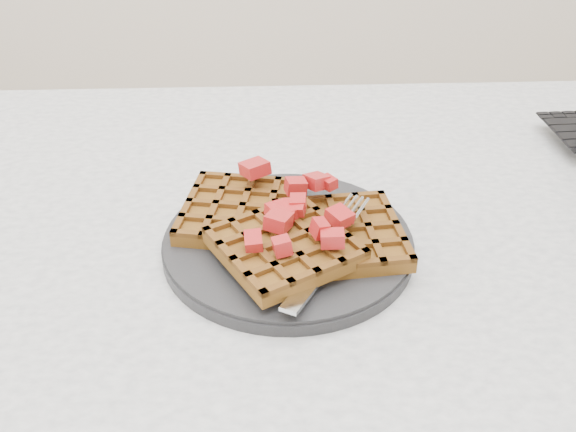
{
  "coord_description": "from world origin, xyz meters",
  "views": [
    {
      "loc": [
        -0.11,
        -0.54,
        1.14
      ],
      "look_at": [
        -0.09,
        -0.02,
        0.79
      ],
      "focal_mm": 40.0,
      "sensor_mm": 36.0,
      "label": 1
    }
  ],
  "objects": [
    {
      "name": "plate",
      "position": [
        -0.09,
        -0.02,
        0.76
      ],
      "size": [
        0.25,
        0.25,
        0.02
      ],
      "primitive_type": "cylinder",
      "color": "black",
      "rests_on": "table"
    },
    {
      "name": "table",
      "position": [
        0.0,
        0.0,
        0.64
      ],
      "size": [
        1.2,
        0.8,
        0.75
      ],
      "color": "silver",
      "rests_on": "ground"
    },
    {
      "name": "strawberry_pile",
      "position": [
        -0.09,
        -0.02,
        0.8
      ],
      "size": [
        0.15,
        0.15,
        0.02
      ],
      "primitive_type": null,
      "color": "maroon",
      "rests_on": "waffles"
    },
    {
      "name": "waffles",
      "position": [
        -0.09,
        -0.03,
        0.78
      ],
      "size": [
        0.23,
        0.22,
        0.03
      ],
      "color": "brown",
      "rests_on": "plate"
    },
    {
      "name": "fork",
      "position": [
        -0.05,
        -0.06,
        0.77
      ],
      "size": [
        0.11,
        0.17,
        0.02
      ],
      "primitive_type": null,
      "rotation": [
        0.0,
        0.0,
        -0.49
      ],
      "color": "silver",
      "rests_on": "plate"
    }
  ]
}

